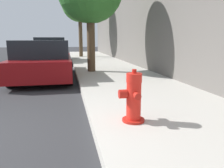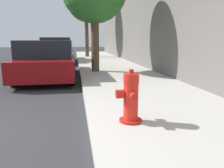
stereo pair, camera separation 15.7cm
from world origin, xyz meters
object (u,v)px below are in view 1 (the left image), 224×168
Objects in this scene: fire_hydrant at (133,98)px; parked_car_near at (44,60)px; street_tree_far at (80,4)px; parked_car_mid at (51,51)px.

fire_hydrant is 5.17m from parked_car_near.
fire_hydrant is at bearing -70.66° from parked_car_near.
parked_car_near is (-1.71, 4.88, 0.14)m from fire_hydrant.
street_tree_far reaches higher than fire_hydrant.
street_tree_far is at bearing 53.78° from parked_car_mid.
street_tree_far is at bearing 89.51° from fire_hydrant.
parked_car_mid is 4.48m from street_tree_far.
fire_hydrant is at bearing -80.23° from parked_car_mid.
parked_car_mid reaches higher than parked_car_near.
parked_car_mid is at bearing 90.97° from parked_car_near.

